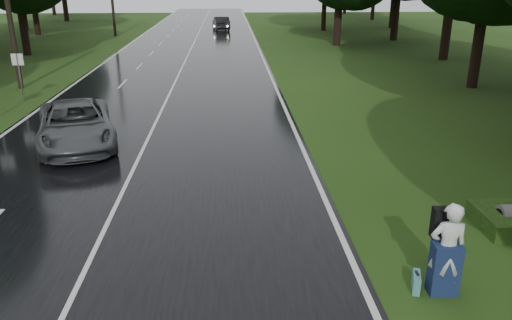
# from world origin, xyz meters

# --- Properties ---
(ground) EXTENTS (160.00, 160.00, 0.00)m
(ground) POSITION_xyz_m (0.00, 0.00, 0.00)
(ground) COLOR #264414
(ground) RESTS_ON ground
(road) EXTENTS (12.00, 140.00, 0.04)m
(road) POSITION_xyz_m (0.00, 20.00, 0.02)
(road) COLOR black
(road) RESTS_ON ground
(lane_center) EXTENTS (0.12, 140.00, 0.01)m
(lane_center) POSITION_xyz_m (0.00, 20.00, 0.04)
(lane_center) COLOR silver
(lane_center) RESTS_ON road
(grey_car) EXTENTS (4.11, 6.14, 1.57)m
(grey_car) POSITION_xyz_m (-2.49, 8.75, 0.82)
(grey_car) COLOR #4D5052
(grey_car) RESTS_ON road
(far_car) EXTENTS (2.15, 4.68, 1.49)m
(far_car) POSITION_xyz_m (2.43, 50.51, 0.78)
(far_car) COLOR black
(far_car) RESTS_ON road
(hitchhiker) EXTENTS (0.74, 0.67, 1.97)m
(hitchhiker) POSITION_xyz_m (7.32, -1.04, 0.91)
(hitchhiker) COLOR silver
(hitchhiker) RESTS_ON ground
(suitcase) EXTENTS (0.28, 0.51, 0.35)m
(suitcase) POSITION_xyz_m (6.84, -0.92, 0.18)
(suitcase) COLOR teal
(suitcase) RESTS_ON ground
(utility_pole_mid) EXTENTS (1.80, 0.28, 9.08)m
(utility_pole_mid) POSITION_xyz_m (-8.50, 19.24, 0.00)
(utility_pole_mid) COLOR black
(utility_pole_mid) RESTS_ON ground
(utility_pole_far) EXTENTS (1.80, 0.28, 9.42)m
(utility_pole_far) POSITION_xyz_m (-8.50, 44.94, 0.00)
(utility_pole_far) COLOR black
(utility_pole_far) RESTS_ON ground
(road_sign_b) EXTENTS (0.57, 0.10, 2.37)m
(road_sign_b) POSITION_xyz_m (-7.20, 16.14, 0.00)
(road_sign_b) COLOR white
(road_sign_b) RESTS_ON ground
(tree_left_e) EXTENTS (7.88, 7.88, 12.31)m
(tree_left_e) POSITION_xyz_m (-12.77, 32.04, 0.00)
(tree_left_e) COLOR black
(tree_left_e) RESTS_ON ground
(tree_left_f) EXTENTS (10.25, 10.25, 16.01)m
(tree_left_f) POSITION_xyz_m (-16.88, 46.40, 0.00)
(tree_left_f) COLOR black
(tree_left_f) RESTS_ON ground
(tree_right_d) EXTENTS (8.86, 8.86, 13.84)m
(tree_right_d) POSITION_xyz_m (16.92, 18.10, 0.00)
(tree_right_d) COLOR black
(tree_right_d) RESTS_ON ground
(tree_right_e) EXTENTS (7.52, 7.52, 11.74)m
(tree_right_e) POSITION_xyz_m (13.00, 36.49, 0.00)
(tree_right_e) COLOR black
(tree_right_e) RESTS_ON ground
(tree_right_f) EXTENTS (9.35, 9.35, 14.61)m
(tree_right_f) POSITION_xyz_m (14.15, 49.49, 0.00)
(tree_right_f) COLOR black
(tree_right_f) RESTS_ON ground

